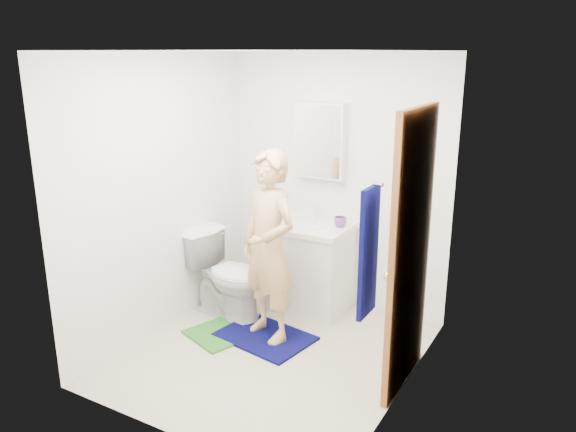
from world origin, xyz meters
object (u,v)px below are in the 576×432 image
at_px(soap_dispenser, 276,213).
at_px(toothbrush_cup, 340,222).
at_px(man, 269,247).
at_px(vanity_cabinet, 308,269).
at_px(medicine_cabinet, 320,140).
at_px(towel, 368,253).
at_px(toilet, 228,275).

distance_m(soap_dispenser, toothbrush_cup, 0.61).
bearing_deg(man, vanity_cabinet, 110.35).
bearing_deg(medicine_cabinet, soap_dispenser, -134.87).
distance_m(vanity_cabinet, medicine_cabinet, 1.22).
bearing_deg(medicine_cabinet, toothbrush_cup, -28.26).
bearing_deg(towel, soap_dispenser, 136.42).
xyz_separation_m(toilet, man, (0.57, -0.19, 0.43)).
bearing_deg(toilet, soap_dispenser, -25.11).
bearing_deg(man, toothbrush_cup, 89.25).
relative_size(medicine_cabinet, toothbrush_cup, 6.01).
relative_size(vanity_cabinet, toothbrush_cup, 6.87).
bearing_deg(towel, man, 146.32).
bearing_deg(soap_dispenser, toilet, -122.72).
xyz_separation_m(vanity_cabinet, towel, (1.18, -1.48, 0.85)).
distance_m(vanity_cabinet, man, 0.82).
bearing_deg(toilet, man, -101.12).
height_order(soap_dispenser, toothbrush_cup, soap_dispenser).
distance_m(medicine_cabinet, man, 1.20).
height_order(medicine_cabinet, man, medicine_cabinet).
xyz_separation_m(towel, toothbrush_cup, (-0.88, 1.55, -0.35)).
relative_size(toothbrush_cup, man, 0.07).
height_order(vanity_cabinet, towel, towel).
height_order(towel, man, towel).
xyz_separation_m(soap_dispenser, man, (0.30, -0.62, -0.10)).
relative_size(vanity_cabinet, medicine_cabinet, 1.14).
height_order(toothbrush_cup, man, man).
bearing_deg(medicine_cabinet, vanity_cabinet, -90.00).
xyz_separation_m(soap_dispenser, toothbrush_cup, (0.60, 0.14, -0.04)).
relative_size(medicine_cabinet, towel, 0.87).
relative_size(medicine_cabinet, toilet, 0.87).
bearing_deg(soap_dispenser, medicine_cabinet, 45.13).
xyz_separation_m(vanity_cabinet, medicine_cabinet, (0.00, 0.22, 1.20)).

